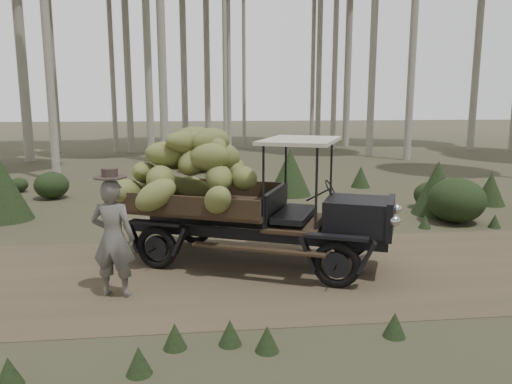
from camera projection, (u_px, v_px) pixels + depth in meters
ground at (242, 274)px, 7.98m from camera, size 120.00×120.00×0.00m
dirt_track at (242, 273)px, 7.98m from camera, size 70.00×4.00×0.01m
banana_truck at (217, 182)px, 8.43m from camera, size 4.83×3.22×2.35m
farmer at (113, 237)px, 6.93m from camera, size 0.69×0.54×1.82m
undergrowth at (153, 220)px, 9.13m from camera, size 20.85×24.26×1.40m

